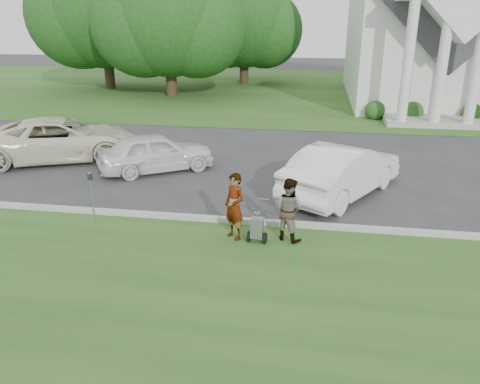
% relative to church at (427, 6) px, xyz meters
% --- Properties ---
extents(ground, '(120.00, 120.00, 0.00)m').
position_rel_church_xyz_m(ground, '(-9.00, -23.11, -5.94)').
color(ground, '#333335').
rests_on(ground, ground).
extents(grass_strip, '(80.00, 7.00, 0.01)m').
position_rel_church_xyz_m(grass_strip, '(-9.00, -26.11, -5.93)').
color(grass_strip, '#284D1A').
rests_on(grass_strip, ground).
extents(church_lawn, '(80.00, 30.00, 0.01)m').
position_rel_church_xyz_m(church_lawn, '(-9.00, 3.89, -5.93)').
color(church_lawn, '#284D1A').
rests_on(church_lawn, ground).
extents(curb, '(80.00, 0.18, 0.15)m').
position_rel_church_xyz_m(curb, '(-9.00, -22.56, -5.86)').
color(curb, '#9E9E93').
rests_on(curb, ground).
extents(church, '(9.19, 19.00, 24.10)m').
position_rel_church_xyz_m(church, '(0.00, 0.00, 0.00)').
color(church, white).
rests_on(church, ground).
extents(tree_left, '(10.63, 8.40, 9.71)m').
position_rel_church_xyz_m(tree_left, '(-17.01, -1.13, -0.83)').
color(tree_left, '#332316').
rests_on(tree_left, ground).
extents(tree_far, '(11.64, 9.20, 10.73)m').
position_rel_church_xyz_m(tree_far, '(-23.01, 1.87, -0.25)').
color(tree_far, '#332316').
rests_on(tree_far, ground).
extents(tree_back, '(9.61, 7.60, 8.89)m').
position_rel_church_xyz_m(tree_back, '(-13.01, 6.87, -1.21)').
color(tree_back, '#332316').
rests_on(tree_back, ground).
extents(striping_cart, '(0.49, 0.95, 0.86)m').
position_rel_church_xyz_m(striping_cart, '(-7.92, -23.60, -5.57)').
color(striping_cart, black).
rests_on(striping_cart, ground).
extents(person_left, '(0.73, 0.69, 1.67)m').
position_rel_church_xyz_m(person_left, '(-8.50, -23.46, -5.10)').
color(person_left, '#999999').
rests_on(person_left, ground).
extents(person_right, '(0.96, 0.89, 1.58)m').
position_rel_church_xyz_m(person_right, '(-7.20, -23.31, -5.15)').
color(person_right, '#999999').
rests_on(person_right, ground).
extents(parking_meter_near, '(0.10, 0.09, 1.42)m').
position_rel_church_xyz_m(parking_meter_near, '(-12.35, -23.17, -5.05)').
color(parking_meter_near, gray).
rests_on(parking_meter_near, ground).
extents(car_a, '(6.44, 4.81, 1.62)m').
position_rel_church_xyz_m(car_a, '(-16.29, -17.69, -5.13)').
color(car_a, beige).
rests_on(car_a, ground).
extents(car_b, '(4.30, 3.59, 1.38)m').
position_rel_church_xyz_m(car_b, '(-12.21, -18.46, -5.25)').
color(car_b, silver).
rests_on(car_b, ground).
extents(car_d, '(3.93, 5.06, 1.60)m').
position_rel_church_xyz_m(car_d, '(-5.78, -19.92, -5.14)').
color(car_d, white).
rests_on(car_d, ground).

